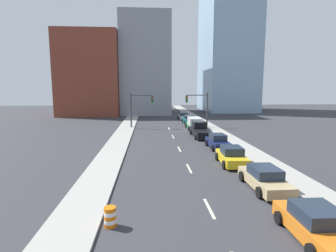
{
  "coord_description": "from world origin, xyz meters",
  "views": [
    {
      "loc": [
        -3.19,
        -0.91,
        6.4
      ],
      "look_at": [
        -1.05,
        28.1,
        2.2
      ],
      "focal_mm": 28.0,
      "sensor_mm": 36.0,
      "label": 1
    }
  ],
  "objects_px": {
    "sedan_tan": "(264,179)",
    "sedan_yellow": "(232,156)",
    "traffic_signal_left": "(138,105)",
    "sedan_orange": "(316,225)",
    "box_truck_green": "(195,123)",
    "pickup_truck_black": "(200,131)",
    "sedan_navy": "(218,142)",
    "traffic_barrel": "(110,217)",
    "traffic_signal_right": "(201,105)",
    "sedan_teal": "(189,120)",
    "sedan_silver": "(183,116)"
  },
  "relations": [
    {
      "from": "sedan_tan",
      "to": "pickup_truck_black",
      "type": "xyz_separation_m",
      "value": [
        -0.51,
        18.42,
        0.12
      ]
    },
    {
      "from": "sedan_silver",
      "to": "traffic_signal_left",
      "type": "bearing_deg",
      "value": -126.68
    },
    {
      "from": "sedan_yellow",
      "to": "sedan_teal",
      "type": "bearing_deg",
      "value": 91.32
    },
    {
      "from": "traffic_signal_left",
      "to": "sedan_silver",
      "type": "height_order",
      "value": "traffic_signal_left"
    },
    {
      "from": "box_truck_green",
      "to": "sedan_silver",
      "type": "height_order",
      "value": "box_truck_green"
    },
    {
      "from": "pickup_truck_black",
      "to": "box_truck_green",
      "type": "relative_size",
      "value": 1.04
    },
    {
      "from": "traffic_signal_left",
      "to": "box_truck_green",
      "type": "bearing_deg",
      "value": -10.62
    },
    {
      "from": "traffic_signal_left",
      "to": "box_truck_green",
      "type": "relative_size",
      "value": 0.95
    },
    {
      "from": "sedan_yellow",
      "to": "box_truck_green",
      "type": "relative_size",
      "value": 0.72
    },
    {
      "from": "traffic_signal_right",
      "to": "sedan_silver",
      "type": "relative_size",
      "value": 1.24
    },
    {
      "from": "sedan_navy",
      "to": "traffic_signal_right",
      "type": "bearing_deg",
      "value": 83.81
    },
    {
      "from": "box_truck_green",
      "to": "sedan_silver",
      "type": "bearing_deg",
      "value": 91.18
    },
    {
      "from": "sedan_yellow",
      "to": "sedan_silver",
      "type": "xyz_separation_m",
      "value": [
        0.19,
        32.74,
        -0.04
      ]
    },
    {
      "from": "traffic_signal_left",
      "to": "traffic_barrel",
      "type": "xyz_separation_m",
      "value": [
        -0.06,
        -30.73,
        -3.19
      ]
    },
    {
      "from": "sedan_orange",
      "to": "sedan_yellow",
      "type": "xyz_separation_m",
      "value": [
        -0.09,
        11.2,
        0.04
      ]
    },
    {
      "from": "sedan_tan",
      "to": "pickup_truck_black",
      "type": "height_order",
      "value": "pickup_truck_black"
    },
    {
      "from": "pickup_truck_black",
      "to": "sedan_teal",
      "type": "bearing_deg",
      "value": 87.78
    },
    {
      "from": "traffic_barrel",
      "to": "sedan_tan",
      "type": "height_order",
      "value": "sedan_tan"
    },
    {
      "from": "traffic_signal_left",
      "to": "sedan_orange",
      "type": "distance_m",
      "value": 33.73
    },
    {
      "from": "pickup_truck_black",
      "to": "sedan_teal",
      "type": "xyz_separation_m",
      "value": [
        0.52,
        13.63,
        -0.12
      ]
    },
    {
      "from": "sedan_orange",
      "to": "sedan_teal",
      "type": "relative_size",
      "value": 0.98
    },
    {
      "from": "traffic_barrel",
      "to": "pickup_truck_black",
      "type": "relative_size",
      "value": 0.15
    },
    {
      "from": "sedan_yellow",
      "to": "sedan_teal",
      "type": "xyz_separation_m",
      "value": [
        0.41,
        26.58,
        -0.03
      ]
    },
    {
      "from": "sedan_orange",
      "to": "sedan_tan",
      "type": "bearing_deg",
      "value": 88.18
    },
    {
      "from": "sedan_yellow",
      "to": "box_truck_green",
      "type": "height_order",
      "value": "box_truck_green"
    },
    {
      "from": "sedan_tan",
      "to": "sedan_silver",
      "type": "distance_m",
      "value": 38.21
    },
    {
      "from": "traffic_barrel",
      "to": "sedan_orange",
      "type": "relative_size",
      "value": 0.22
    },
    {
      "from": "sedan_teal",
      "to": "traffic_barrel",
      "type": "bearing_deg",
      "value": -105.86
    },
    {
      "from": "sedan_tan",
      "to": "sedan_yellow",
      "type": "bearing_deg",
      "value": 93.74
    },
    {
      "from": "traffic_barrel",
      "to": "sedan_yellow",
      "type": "bearing_deg",
      "value": 47.18
    },
    {
      "from": "traffic_barrel",
      "to": "box_truck_green",
      "type": "height_order",
      "value": "box_truck_green"
    },
    {
      "from": "box_truck_green",
      "to": "traffic_barrel",
      "type": "bearing_deg",
      "value": -106.45
    },
    {
      "from": "traffic_barrel",
      "to": "sedan_silver",
      "type": "bearing_deg",
      "value": 77.97
    },
    {
      "from": "sedan_tan",
      "to": "sedan_silver",
      "type": "bearing_deg",
      "value": 89.84
    },
    {
      "from": "traffic_signal_right",
      "to": "pickup_truck_black",
      "type": "height_order",
      "value": "traffic_signal_right"
    },
    {
      "from": "traffic_signal_left",
      "to": "sedan_navy",
      "type": "height_order",
      "value": "traffic_signal_left"
    },
    {
      "from": "traffic_signal_left",
      "to": "pickup_truck_black",
      "type": "height_order",
      "value": "traffic_signal_left"
    },
    {
      "from": "traffic_barrel",
      "to": "sedan_orange",
      "type": "xyz_separation_m",
      "value": [
        8.9,
        -1.69,
        0.18
      ]
    },
    {
      "from": "traffic_signal_left",
      "to": "traffic_signal_right",
      "type": "height_order",
      "value": "same"
    },
    {
      "from": "traffic_barrel",
      "to": "traffic_signal_left",
      "type": "bearing_deg",
      "value": 89.89
    },
    {
      "from": "sedan_silver",
      "to": "sedan_orange",
      "type": "bearing_deg",
      "value": -88.98
    },
    {
      "from": "traffic_barrel",
      "to": "sedan_tan",
      "type": "distance_m",
      "value": 10.06
    },
    {
      "from": "sedan_silver",
      "to": "sedan_navy",
      "type": "bearing_deg",
      "value": -88.42
    },
    {
      "from": "sedan_tan",
      "to": "traffic_signal_right",
      "type": "bearing_deg",
      "value": 87.08
    },
    {
      "from": "traffic_signal_left",
      "to": "sedan_orange",
      "type": "height_order",
      "value": "traffic_signal_left"
    },
    {
      "from": "sedan_tan",
      "to": "sedan_navy",
      "type": "relative_size",
      "value": 1.08
    },
    {
      "from": "traffic_signal_right",
      "to": "sedan_navy",
      "type": "height_order",
      "value": "traffic_signal_right"
    },
    {
      "from": "sedan_orange",
      "to": "pickup_truck_black",
      "type": "relative_size",
      "value": 0.69
    },
    {
      "from": "box_truck_green",
      "to": "sedan_teal",
      "type": "distance_m",
      "value": 7.06
    },
    {
      "from": "traffic_signal_left",
      "to": "sedan_tan",
      "type": "relative_size",
      "value": 1.22
    }
  ]
}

